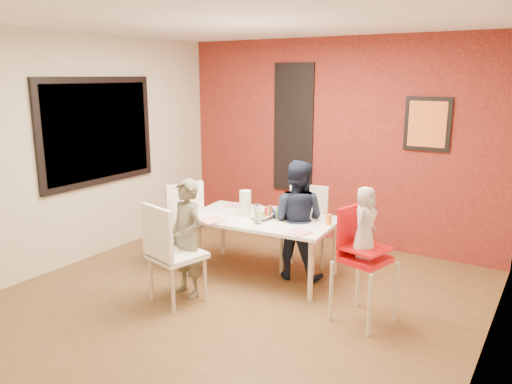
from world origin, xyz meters
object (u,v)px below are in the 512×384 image
Objects in this scene: child_far at (296,220)px; chair_left at (180,219)px; chair_far at (305,224)px; child_near at (187,238)px; dining_table at (261,223)px; paper_towel_roll at (245,203)px; toddler at (365,222)px; wine_bottle at (283,208)px; high_chair at (361,254)px; chair_near at (169,249)px.

chair_left is at bearing 9.95° from child_far.
chair_far is at bearing 138.22° from chair_left.
child_near is 1.24m from child_far.
chair_far is at bearing 50.78° from dining_table.
chair_far is 3.39× the size of paper_towel_roll.
chair_far is 1.53× the size of toddler.
chair_far reaches higher than wine_bottle.
dining_table is at bearing 16.04° from child_far.
child_far is (1.29, 0.45, 0.09)m from chair_left.
chair_left is 0.97× the size of high_chair.
chair_near reaches higher than paper_towel_roll.
child_near reaches higher than chair_far.
chair_far is (0.72, 1.51, -0.02)m from chair_near.
toddler is (0.03, -0.01, 0.31)m from high_chair.
wine_bottle is at bearing 125.11° from chair_left.
high_chair is (1.69, 0.69, 0.07)m from chair_near.
chair_near is 3.50× the size of paper_towel_roll.
child_near is at bearing -112.86° from dining_table.
high_chair reaches higher than paper_towel_roll.
child_far reaches higher than dining_table.
dining_table is 0.28m from paper_towel_roll.
dining_table is 6.11× the size of wine_bottle.
chair_near is at bearing 126.47° from high_chair.
toddler is at bearing -17.58° from dining_table.
wine_bottle is (-1.06, 0.46, 0.17)m from high_chair.
toddler reaches higher than paper_towel_roll.
chair_left is at bearing -162.45° from paper_towel_roll.
child_far is at bearing 60.31° from toddler.
child_near is 1.90× the size of toddler.
wine_bottle is 0.45m from paper_towel_roll.
chair_near is 1.83m from high_chair.
paper_towel_roll is (0.17, 0.81, 0.21)m from child_near.
high_chair is at bearing 28.72° from child_near.
chair_near reaches higher than chair_far.
child_far is at bearing 21.41° from paper_towel_roll.
child_near is 0.92× the size of child_far.
child_far is 0.22m from wine_bottle.
child_near reaches higher than paper_towel_roll.
child_far reaches higher than chair_left.
chair_near is 0.25m from child_near.
chair_near is 0.99× the size of chair_left.
chair_near is 1.33m from wine_bottle.
chair_near is 1.67m from chair_far.
chair_left is 3.55× the size of paper_towel_roll.
chair_left is at bearing 87.49° from toddler.
child_far is at bearing 50.20° from wine_bottle.
toddler is at bearing 140.04° from child_far.
chair_far is at bearing 64.29° from high_chair.
chair_near is 0.83× the size of child_near.
dining_table is 1.45m from toddler.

